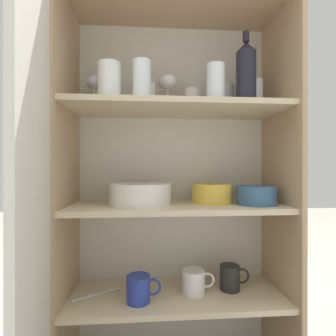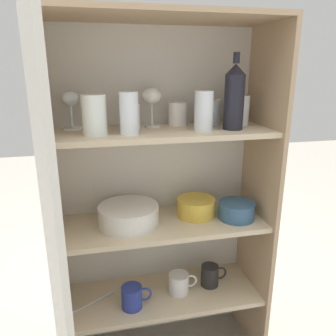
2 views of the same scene
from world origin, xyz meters
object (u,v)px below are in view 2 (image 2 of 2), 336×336
(wine_bottle, at_px, (234,97))
(plate_stack_white, at_px, (129,215))
(serving_bowl_small, at_px, (237,210))
(mixing_bowl_large, at_px, (196,206))
(coffee_mug_primary, at_px, (179,283))

(wine_bottle, distance_m, plate_stack_white, 0.61)
(plate_stack_white, bearing_deg, serving_bowl_small, -5.18)
(wine_bottle, xyz_separation_m, mixing_bowl_large, (-0.11, 0.07, -0.46))
(wine_bottle, height_order, coffee_mug_primary, wine_bottle)
(mixing_bowl_large, height_order, coffee_mug_primary, mixing_bowl_large)
(plate_stack_white, distance_m, serving_bowl_small, 0.44)
(serving_bowl_small, xyz_separation_m, coffee_mug_primary, (-0.23, 0.02, -0.34))
(serving_bowl_small, bearing_deg, plate_stack_white, 174.82)
(wine_bottle, distance_m, mixing_bowl_large, 0.48)
(wine_bottle, relative_size, plate_stack_white, 1.15)
(mixing_bowl_large, bearing_deg, coffee_mug_primary, -153.91)
(plate_stack_white, relative_size, serving_bowl_small, 1.60)
(wine_bottle, bearing_deg, plate_stack_white, 172.66)
(wine_bottle, height_order, serving_bowl_small, wine_bottle)
(mixing_bowl_large, bearing_deg, serving_bowl_small, -22.27)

